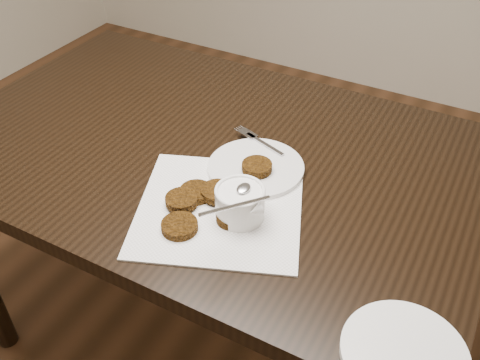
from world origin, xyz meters
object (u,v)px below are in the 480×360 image
sauce_ramekin (240,190)px  plate_with_patty (256,165)px  napkin (220,208)px  table (213,254)px  plate_empty (404,354)px

sauce_ramekin → plate_with_patty: bearing=105.6°
napkin → table: bearing=127.2°
table → plate_with_patty: bearing=-11.8°
plate_with_patty → plate_empty: plate_with_patty is taller
table → napkin: (0.14, -0.18, 0.38)m
napkin → plate_empty: plate_empty is taller
table → napkin: bearing=-52.8°
table → sauce_ramekin: size_ratio=9.58×
napkin → plate_empty: (0.43, -0.16, 0.00)m
napkin → plate_with_patty: (0.01, 0.15, 0.01)m
napkin → plate_with_patty: plate_with_patty is taller
sauce_ramekin → table: bearing=135.5°
table → sauce_ramekin: (0.19, -0.18, 0.45)m
table → sauce_ramekin: 0.52m
sauce_ramekin → plate_empty: 0.42m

